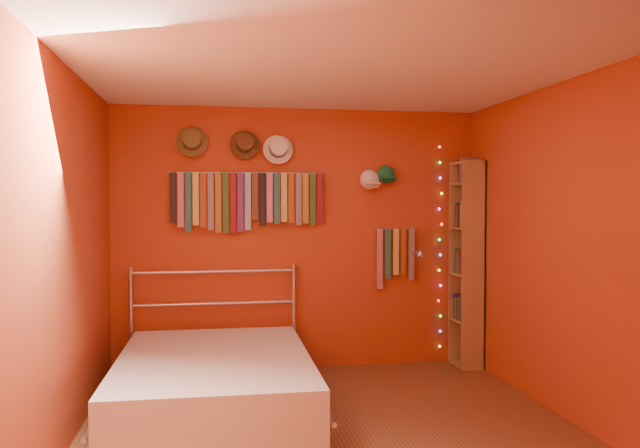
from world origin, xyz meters
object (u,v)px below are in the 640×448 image
reading_lamp (419,254)px  bed (215,381)px  tie_rack (246,198)px  bookshelf (471,262)px

reading_lamp → bed: (-1.93, -0.91, -0.87)m
tie_rack → reading_lamp: bearing=-6.5°
reading_lamp → bookshelf: bookshelf is taller
bookshelf → bed: size_ratio=0.95×
reading_lamp → bookshelf: size_ratio=0.16×
tie_rack → bed: bearing=-105.6°
bed → bookshelf: bearing=21.4°
reading_lamp → bookshelf: 0.54m
tie_rack → bookshelf: bookshelf is taller
tie_rack → bookshelf: bearing=-4.1°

